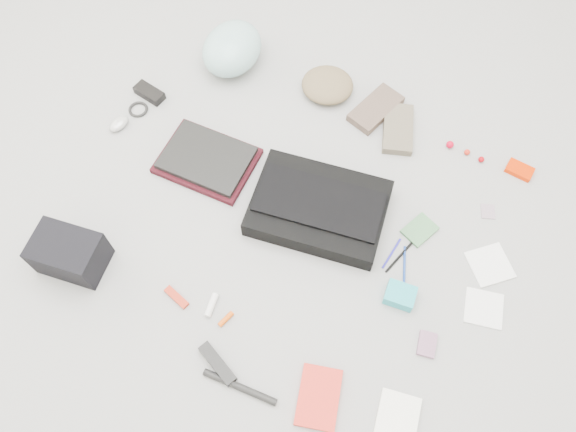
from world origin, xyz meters
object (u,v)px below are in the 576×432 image
at_px(bike_helmet, 232,49).
at_px(messenger_bag, 319,208).
at_px(accordion_wallet, 400,295).
at_px(book_red, 319,397).
at_px(camera_bag, 69,253).
at_px(laptop, 207,158).

bearing_deg(bike_helmet, messenger_bag, -38.12).
distance_m(messenger_bag, accordion_wallet, 0.41).
xyz_separation_m(book_red, accordion_wallet, (0.10, 0.41, 0.01)).
bearing_deg(accordion_wallet, camera_bag, -166.66).
relative_size(messenger_bag, book_red, 2.50).
xyz_separation_m(bike_helmet, accordion_wallet, (1.00, -0.63, -0.06)).
bearing_deg(laptop, messenger_bag, -2.96).
bearing_deg(bike_helmet, laptop, -72.41).
height_order(camera_bag, accordion_wallet, camera_bag).
xyz_separation_m(messenger_bag, bike_helmet, (-0.62, 0.47, 0.05)).
height_order(laptop, accordion_wallet, accordion_wallet).
xyz_separation_m(bike_helmet, book_red, (0.91, -1.04, -0.07)).
bearing_deg(laptop, bike_helmet, 105.67).
distance_m(bike_helmet, book_red, 1.38).
bearing_deg(accordion_wallet, bike_helmet, 140.32).
bearing_deg(camera_bag, laptop, 61.05).
bearing_deg(book_red, messenger_bag, 99.57).
bearing_deg(laptop, camera_bag, -111.98).
height_order(messenger_bag, laptop, messenger_bag).
distance_m(laptop, accordion_wallet, 0.86).
height_order(messenger_bag, bike_helmet, bike_helmet).
distance_m(messenger_bag, camera_bag, 0.86).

